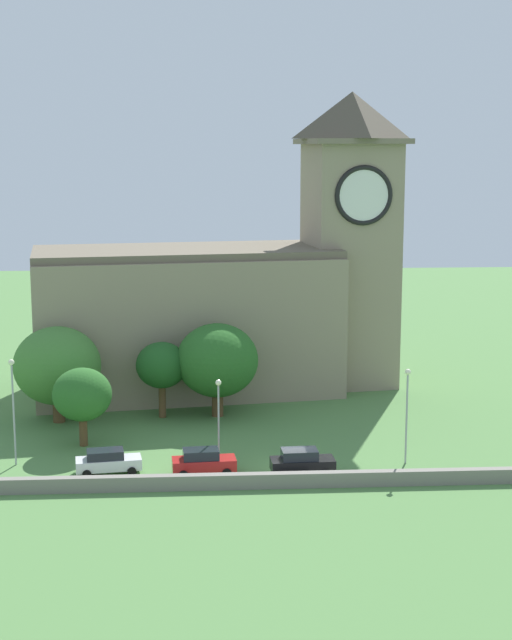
{
  "coord_description": "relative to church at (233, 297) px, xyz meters",
  "views": [
    {
      "loc": [
        -6.47,
        -65.69,
        22.95
      ],
      "look_at": [
        -1.81,
        9.47,
        9.29
      ],
      "focal_mm": 53.67,
      "sensor_mm": 36.0,
      "label": 1
    }
  ],
  "objects": [
    {
      "name": "ground_plane",
      "position": [
        3.1,
        -9.06,
        -8.92
      ],
      "size": [
        200.0,
        200.0,
        0.0
      ],
      "primitive_type": "plane",
      "color": "#517F42"
    },
    {
      "name": "church",
      "position": [
        0.0,
        0.0,
        0.0
      ],
      "size": [
        35.78,
        16.24,
        28.08
      ],
      "color": "gray",
      "rests_on": "ground"
    },
    {
      "name": "quay_barrier",
      "position": [
        3.1,
        -27.71,
        -8.4
      ],
      "size": [
        45.41,
        0.7,
        1.04
      ],
      "primitive_type": "cube",
      "color": "gray",
      "rests_on": "ground"
    },
    {
      "name": "car_white",
      "position": [
        -9.89,
        -24.05,
        -8.03
      ],
      "size": [
        4.82,
        2.54,
        1.74
      ],
      "color": "silver",
      "rests_on": "ground"
    },
    {
      "name": "car_red",
      "position": [
        -3.09,
        -24.79,
        -7.97
      ],
      "size": [
        4.62,
        2.36,
        1.88
      ],
      "color": "red",
      "rests_on": "ground"
    },
    {
      "name": "car_black",
      "position": [
        3.89,
        -25.3,
        -7.96
      ],
      "size": [
        4.6,
        2.33,
        1.89
      ],
      "color": "black",
      "rests_on": "ground"
    },
    {
      "name": "streetlamp_west_end",
      "position": [
        -16.78,
        -21.8,
        -3.72
      ],
      "size": [
        0.44,
        0.44,
        7.92
      ],
      "color": "#9EA0A5",
      "rests_on": "ground"
    },
    {
      "name": "streetlamp_west_mid",
      "position": [
        -1.92,
        -21.96,
        -4.69
      ],
      "size": [
        0.44,
        0.44,
        6.23
      ],
      "color": "#9EA0A5",
      "rests_on": "ground"
    },
    {
      "name": "streetlamp_central",
      "position": [
        11.8,
        -23.19,
        -4.17
      ],
      "size": [
        0.44,
        0.44,
        7.12
      ],
      "color": "#9EA0A5",
      "rests_on": "ground"
    },
    {
      "name": "tree_churchyard",
      "position": [
        -12.36,
        -17.46,
        -4.84
      ],
      "size": [
        4.6,
        4.6,
        6.18
      ],
      "color": "brown",
      "rests_on": "ground"
    },
    {
      "name": "tree_riverside_west",
      "position": [
        -6.49,
        -9.86,
        -4.35
      ],
      "size": [
        4.41,
        4.41,
        6.59
      ],
      "color": "brown",
      "rests_on": "ground"
    },
    {
      "name": "tree_by_tower",
      "position": [
        -15.18,
        -10.74,
        -4.05
      ],
      "size": [
        7.32,
        7.32,
        8.18
      ],
      "color": "brown",
      "rests_on": "ground"
    },
    {
      "name": "tree_riverside_east",
      "position": [
        -1.74,
        -9.77,
        -4.0
      ],
      "size": [
        7.04,
        7.04,
        8.11
      ],
      "color": "brown",
      "rests_on": "ground"
    }
  ]
}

